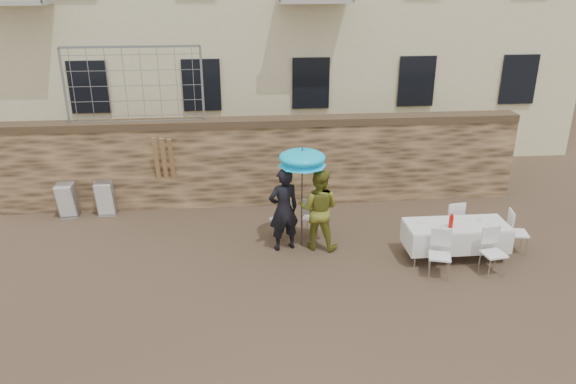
{
  "coord_description": "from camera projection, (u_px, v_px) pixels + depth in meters",
  "views": [
    {
      "loc": [
        -0.57,
        -8.47,
        5.76
      ],
      "look_at": [
        0.4,
        2.2,
        1.4
      ],
      "focal_mm": 35.0,
      "sensor_mm": 36.0,
      "label": 1
    }
  ],
  "objects": [
    {
      "name": "banquet_table",
      "position": [
        457.0,
        226.0,
        11.62
      ],
      "size": [
        2.1,
        0.85,
        0.78
      ],
      "color": "white",
      "rests_on": "ground"
    },
    {
      "name": "table_chair_side",
      "position": [
        518.0,
        232.0,
        11.93
      ],
      "size": [
        0.56,
        0.56,
        0.96
      ],
      "primitive_type": null,
      "rotation": [
        0.0,
        0.0,
        1.39
      ],
      "color": "white",
      "rests_on": "ground"
    },
    {
      "name": "ground",
      "position": [
        277.0,
        311.0,
        10.03
      ],
      "size": [
        80.0,
        80.0,
        0.0
      ],
      "primitive_type": "plane",
      "color": "brown",
      "rests_on": "ground"
    },
    {
      "name": "man_suit",
      "position": [
        284.0,
        210.0,
        11.91
      ],
      "size": [
        0.78,
        0.63,
        1.85
      ],
      "primitive_type": "imported",
      "rotation": [
        0.0,
        0.0,
        3.45
      ],
      "color": "black",
      "rests_on": "ground"
    },
    {
      "name": "umbrella",
      "position": [
        302.0,
        161.0,
        11.64
      ],
      "size": [
        1.03,
        1.03,
        2.09
      ],
      "color": "#3F3F44",
      "rests_on": "ground"
    },
    {
      "name": "table_chair_front_left",
      "position": [
        440.0,
        255.0,
        10.97
      ],
      "size": [
        0.6,
        0.6,
        0.96
      ],
      "primitive_type": null,
      "rotation": [
        0.0,
        0.0,
        -0.3
      ],
      "color": "white",
      "rests_on": "ground"
    },
    {
      "name": "stone_wall",
      "position": [
        262.0,
        162.0,
        14.23
      ],
      "size": [
        13.0,
        0.5,
        2.2
      ],
      "primitive_type": "cube",
      "color": "brown",
      "rests_on": "ground"
    },
    {
      "name": "chair_stack_right",
      "position": [
        107.0,
        196.0,
        13.82
      ],
      "size": [
        0.46,
        0.4,
        0.92
      ],
      "primitive_type": null,
      "color": "white",
      "rests_on": "ground"
    },
    {
      "name": "table_chair_front_right",
      "position": [
        494.0,
        253.0,
        11.07
      ],
      "size": [
        0.55,
        0.55,
        0.96
      ],
      "primitive_type": null,
      "rotation": [
        0.0,
        0.0,
        0.16
      ],
      "color": "white",
      "rests_on": "ground"
    },
    {
      "name": "couple_chair_right",
      "position": [
        313.0,
        217.0,
        12.64
      ],
      "size": [
        0.64,
        0.64,
        0.96
      ],
      "primitive_type": null,
      "rotation": [
        0.0,
        0.0,
        2.68
      ],
      "color": "white",
      "rests_on": "ground"
    },
    {
      "name": "soda_bottle",
      "position": [
        451.0,
        222.0,
        11.4
      ],
      "size": [
        0.09,
        0.09,
        0.26
      ],
      "primitive_type": "cylinder",
      "color": "red",
      "rests_on": "banquet_table"
    },
    {
      "name": "woman_dress",
      "position": [
        319.0,
        209.0,
        11.98
      ],
      "size": [
        1.06,
        0.94,
        1.81
      ],
      "primitive_type": "imported",
      "rotation": [
        0.0,
        0.0,
        2.8
      ],
      "color": "#9EA231",
      "rests_on": "ground"
    },
    {
      "name": "chain_link_fence",
      "position": [
        134.0,
        86.0,
        13.23
      ],
      "size": [
        3.2,
        0.06,
        1.8
      ],
      "primitive_type": null,
      "color": "gray",
      "rests_on": "stone_wall"
    },
    {
      "name": "couple_chair_left",
      "position": [
        282.0,
        218.0,
        12.59
      ],
      "size": [
        0.67,
        0.67,
        0.96
      ],
      "primitive_type": null,
      "rotation": [
        0.0,
        0.0,
        3.78
      ],
      "color": "white",
      "rests_on": "ground"
    },
    {
      "name": "wood_planks",
      "position": [
        171.0,
        172.0,
        13.81
      ],
      "size": [
        0.7,
        0.2,
        2.0
      ],
      "primitive_type": null,
      "color": "#A37749",
      "rests_on": "ground"
    },
    {
      "name": "table_chair_back",
      "position": [
        451.0,
        220.0,
        12.47
      ],
      "size": [
        0.55,
        0.55,
        0.96
      ],
      "primitive_type": null,
      "rotation": [
        0.0,
        0.0,
        3.29
      ],
      "color": "white",
      "rests_on": "ground"
    },
    {
      "name": "chair_stack_left",
      "position": [
        69.0,
        197.0,
        13.74
      ],
      "size": [
        0.46,
        0.47,
        0.92
      ],
      "primitive_type": null,
      "color": "white",
      "rests_on": "ground"
    }
  ]
}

